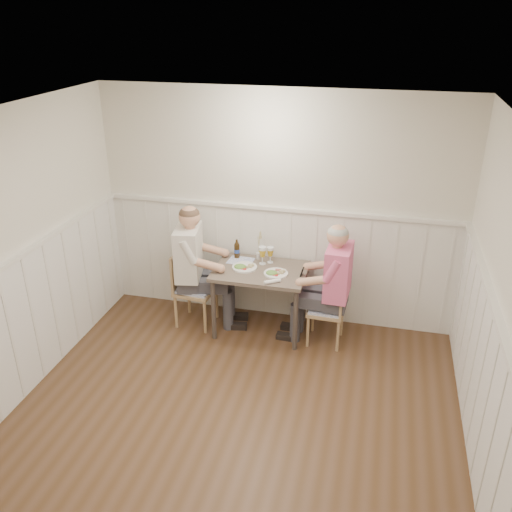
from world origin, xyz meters
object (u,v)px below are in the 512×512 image
at_px(man_in_pink, 333,294).
at_px(diner_cream, 194,275).
at_px(chair_left, 191,285).
at_px(beer_bottle, 237,250).
at_px(grass_vase, 258,246).
at_px(chair_right, 331,307).
at_px(dining_table, 260,277).

distance_m(man_in_pink, diner_cream, 1.54).
xyz_separation_m(chair_left, beer_bottle, (0.47, 0.26, 0.38)).
bearing_deg(man_in_pink, grass_vase, 160.39).
relative_size(chair_right, chair_left, 0.91).
xyz_separation_m(chair_right, beer_bottle, (-1.11, 0.29, 0.42)).
relative_size(dining_table, diner_cream, 0.69).
distance_m(diner_cream, beer_bottle, 0.56).
bearing_deg(diner_cream, grass_vase, 23.98).
relative_size(dining_table, chair_right, 1.26).
xyz_separation_m(chair_right, diner_cream, (-1.54, 0.03, 0.18)).
xyz_separation_m(dining_table, grass_vase, (-0.09, 0.26, 0.25)).
distance_m(chair_right, man_in_pink, 0.15).
distance_m(beer_bottle, grass_vase, 0.25).
height_order(chair_left, beer_bottle, beer_bottle).
height_order(diner_cream, grass_vase, diner_cream).
distance_m(chair_right, grass_vase, 1.05).
bearing_deg(man_in_pink, chair_left, 179.13).
relative_size(diner_cream, grass_vase, 4.12).
xyz_separation_m(dining_table, beer_bottle, (-0.32, 0.23, 0.19)).
bearing_deg(grass_vase, man_in_pink, -19.61).
xyz_separation_m(chair_left, diner_cream, (0.04, -0.01, 0.13)).
bearing_deg(beer_bottle, chair_left, -151.27).
bearing_deg(man_in_pink, dining_table, 176.28).
height_order(chair_right, man_in_pink, man_in_pink).
distance_m(dining_table, chair_right, 0.82).
bearing_deg(chair_left, dining_table, 1.98).
height_order(chair_right, beer_bottle, beer_bottle).
xyz_separation_m(man_in_pink, diner_cream, (-1.54, 0.02, 0.02)).
bearing_deg(dining_table, beer_bottle, 144.73).
bearing_deg(chair_left, diner_cream, -8.22).
bearing_deg(beer_bottle, grass_vase, 7.88).
bearing_deg(chair_right, dining_table, 175.29).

